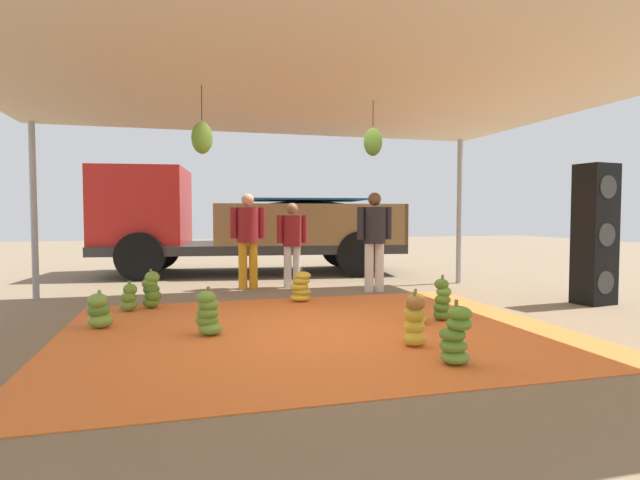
{
  "coord_description": "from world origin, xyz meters",
  "views": [
    {
      "loc": [
        -1.47,
        -5.69,
        1.36
      ],
      "look_at": [
        0.35,
        1.11,
        1.01
      ],
      "focal_mm": 28.38,
      "sensor_mm": 36.0,
      "label": 1
    }
  ],
  "objects_px": {
    "banana_bunch_6": "(208,314)",
    "banana_bunch_0": "(415,310)",
    "banana_bunch_4": "(129,298)",
    "banana_bunch_7": "(456,337)",
    "banana_bunch_5": "(415,322)",
    "banana_bunch_8": "(99,312)",
    "banana_bunch_1": "(152,291)",
    "banana_bunch_2": "(442,301)",
    "speaker_stack": "(595,234)",
    "banana_bunch_3": "(301,287)",
    "cargo_truck_main": "(238,222)",
    "worker_2": "(374,234)",
    "worker_1": "(248,233)",
    "worker_0": "(292,238)"
  },
  "relations": [
    {
      "from": "banana_bunch_1",
      "to": "worker_0",
      "type": "bearing_deg",
      "value": 33.3
    },
    {
      "from": "worker_1",
      "to": "banana_bunch_4",
      "type": "bearing_deg",
      "value": -135.85
    },
    {
      "from": "banana_bunch_5",
      "to": "banana_bunch_8",
      "type": "distance_m",
      "value": 3.7
    },
    {
      "from": "banana_bunch_2",
      "to": "worker_1",
      "type": "xyz_separation_m",
      "value": [
        -2.06,
        3.51,
        0.76
      ]
    },
    {
      "from": "banana_bunch_3",
      "to": "cargo_truck_main",
      "type": "bearing_deg",
      "value": 97.34
    },
    {
      "from": "banana_bunch_6",
      "to": "banana_bunch_0",
      "type": "bearing_deg",
      "value": -1.57
    },
    {
      "from": "banana_bunch_0",
      "to": "banana_bunch_5",
      "type": "xyz_separation_m",
      "value": [
        -0.47,
        -0.96,
        0.06
      ]
    },
    {
      "from": "cargo_truck_main",
      "to": "worker_1",
      "type": "distance_m",
      "value": 2.55
    },
    {
      "from": "banana_bunch_2",
      "to": "banana_bunch_8",
      "type": "relative_size",
      "value": 1.28
    },
    {
      "from": "banana_bunch_5",
      "to": "banana_bunch_3",
      "type": "bearing_deg",
      "value": 100.5
    },
    {
      "from": "worker_2",
      "to": "banana_bunch_2",
      "type": "bearing_deg",
      "value": -91.18
    },
    {
      "from": "banana_bunch_1",
      "to": "banana_bunch_4",
      "type": "relative_size",
      "value": 1.33
    },
    {
      "from": "banana_bunch_0",
      "to": "speaker_stack",
      "type": "distance_m",
      "value": 3.44
    },
    {
      "from": "banana_bunch_1",
      "to": "banana_bunch_2",
      "type": "xyz_separation_m",
      "value": [
        3.66,
        -1.86,
        -0.0
      ]
    },
    {
      "from": "banana_bunch_3",
      "to": "worker_1",
      "type": "bearing_deg",
      "value": 110.58
    },
    {
      "from": "banana_bunch_0",
      "to": "cargo_truck_main",
      "type": "distance_m",
      "value": 6.43
    },
    {
      "from": "banana_bunch_6",
      "to": "cargo_truck_main",
      "type": "xyz_separation_m",
      "value": [
        0.96,
        6.09,
        0.95
      ]
    },
    {
      "from": "banana_bunch_6",
      "to": "speaker_stack",
      "type": "xyz_separation_m",
      "value": [
        5.78,
        0.56,
        0.82
      ]
    },
    {
      "from": "banana_bunch_4",
      "to": "worker_1",
      "type": "relative_size",
      "value": 0.24
    },
    {
      "from": "banana_bunch_3",
      "to": "banana_bunch_7",
      "type": "relative_size",
      "value": 0.9
    },
    {
      "from": "banana_bunch_3",
      "to": "worker_2",
      "type": "distance_m",
      "value": 1.83
    },
    {
      "from": "banana_bunch_2",
      "to": "banana_bunch_6",
      "type": "xyz_separation_m",
      "value": [
        -2.94,
        -0.04,
        -0.01
      ]
    },
    {
      "from": "banana_bunch_2",
      "to": "speaker_stack",
      "type": "bearing_deg",
      "value": 10.28
    },
    {
      "from": "banana_bunch_3",
      "to": "worker_1",
      "type": "xyz_separation_m",
      "value": [
        -0.62,
        1.66,
        0.79
      ]
    },
    {
      "from": "banana_bunch_1",
      "to": "worker_1",
      "type": "relative_size",
      "value": 0.32
    },
    {
      "from": "banana_bunch_5",
      "to": "worker_2",
      "type": "distance_m",
      "value": 3.82
    },
    {
      "from": "banana_bunch_3",
      "to": "speaker_stack",
      "type": "distance_m",
      "value": 4.56
    },
    {
      "from": "banana_bunch_4",
      "to": "banana_bunch_6",
      "type": "height_order",
      "value": "banana_bunch_6"
    },
    {
      "from": "banana_bunch_5",
      "to": "banana_bunch_7",
      "type": "height_order",
      "value": "banana_bunch_7"
    },
    {
      "from": "banana_bunch_2",
      "to": "banana_bunch_3",
      "type": "xyz_separation_m",
      "value": [
        -1.44,
        1.85,
        -0.03
      ]
    },
    {
      "from": "banana_bunch_2",
      "to": "banana_bunch_8",
      "type": "xyz_separation_m",
      "value": [
        -4.18,
        0.65,
        -0.05
      ]
    },
    {
      "from": "banana_bunch_6",
      "to": "banana_bunch_5",
      "type": "bearing_deg",
      "value": -26.68
    },
    {
      "from": "banana_bunch_4",
      "to": "banana_bunch_7",
      "type": "xyz_separation_m",
      "value": [
        3.13,
        -3.42,
        0.06
      ]
    },
    {
      "from": "banana_bunch_7",
      "to": "banana_bunch_0",
      "type": "bearing_deg",
      "value": 76.72
    },
    {
      "from": "banana_bunch_8",
      "to": "worker_2",
      "type": "bearing_deg",
      "value": 24.19
    },
    {
      "from": "banana_bunch_6",
      "to": "worker_2",
      "type": "distance_m",
      "value": 4.03
    },
    {
      "from": "banana_bunch_0",
      "to": "banana_bunch_8",
      "type": "distance_m",
      "value": 3.82
    },
    {
      "from": "banana_bunch_7",
      "to": "worker_1",
      "type": "bearing_deg",
      "value": 103.29
    },
    {
      "from": "banana_bunch_3",
      "to": "banana_bunch_6",
      "type": "bearing_deg",
      "value": -128.46
    },
    {
      "from": "banana_bunch_1",
      "to": "speaker_stack",
      "type": "relative_size",
      "value": 0.27
    },
    {
      "from": "banana_bunch_4",
      "to": "cargo_truck_main",
      "type": "bearing_deg",
      "value": 65.77
    },
    {
      "from": "banana_bunch_2",
      "to": "banana_bunch_7",
      "type": "bearing_deg",
      "value": -115.07
    },
    {
      "from": "banana_bunch_4",
      "to": "worker_0",
      "type": "height_order",
      "value": "worker_0"
    },
    {
      "from": "banana_bunch_4",
      "to": "speaker_stack",
      "type": "distance_m",
      "value": 6.94
    },
    {
      "from": "cargo_truck_main",
      "to": "speaker_stack",
      "type": "xyz_separation_m",
      "value": [
        4.82,
        -5.54,
        -0.13
      ]
    },
    {
      "from": "banana_bunch_4",
      "to": "cargo_truck_main",
      "type": "distance_m",
      "value": 4.9
    },
    {
      "from": "banana_bunch_8",
      "to": "cargo_truck_main",
      "type": "relative_size",
      "value": 0.06
    },
    {
      "from": "banana_bunch_2",
      "to": "speaker_stack",
      "type": "height_order",
      "value": "speaker_stack"
    },
    {
      "from": "banana_bunch_3",
      "to": "worker_1",
      "type": "distance_m",
      "value": 1.94
    },
    {
      "from": "banana_bunch_8",
      "to": "speaker_stack",
      "type": "bearing_deg",
      "value": -1.09
    }
  ]
}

